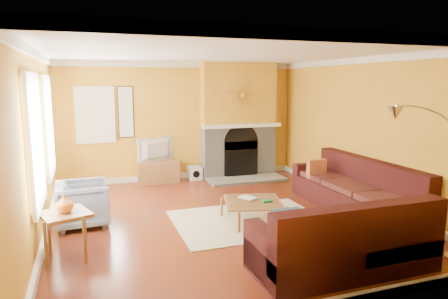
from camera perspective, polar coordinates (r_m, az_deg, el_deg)
name	(u,v)px	position (r m, az deg, el deg)	size (l,w,h in m)	color
floor	(223,218)	(6.80, -0.17, -9.76)	(5.50, 6.00, 0.02)	maroon
ceiling	(223,52)	(6.44, -0.19, 13.75)	(5.50, 6.00, 0.02)	white
wall_back	(181,121)	(9.36, -6.16, 4.01)	(5.50, 0.02, 2.70)	gold
wall_front	(328,180)	(3.80, 14.67, -4.18)	(5.50, 0.02, 2.70)	gold
wall_left	(37,147)	(6.18, -25.19, 0.38)	(0.02, 6.00, 2.70)	gold
wall_right	(364,131)	(7.81, 19.37, 2.47)	(0.02, 6.00, 2.70)	gold
baseboard	(223,214)	(6.78, -0.18, -9.20)	(5.50, 6.00, 0.12)	white
crown_molding	(223,57)	(6.43, -0.19, 13.13)	(5.50, 6.00, 0.12)	white
window_left_near	(47,126)	(7.44, -23.95, 3.03)	(0.06, 1.22, 1.72)	white
window_left_far	(34,142)	(5.56, -25.52, 1.02)	(0.06, 1.22, 1.72)	white
window_back	(95,115)	(9.06, -17.93, 4.70)	(0.82, 0.06, 1.22)	white
wall_art	(126,112)	(9.11, -13.85, 5.22)	(0.34, 0.04, 1.14)	white
fireplace	(238,120)	(9.55, 2.06, 4.17)	(1.80, 0.40, 2.70)	gray
mantel	(242,126)	(9.34, 2.59, 3.43)	(1.92, 0.22, 0.08)	white
hearth	(247,179)	(9.27, 3.24, -4.29)	(1.80, 0.70, 0.06)	gray
sunburst	(242,95)	(9.30, 2.60, 7.73)	(0.70, 0.04, 0.70)	olive
rug	(249,220)	(6.65, 3.58, -10.08)	(2.40, 1.80, 0.02)	beige
sectional_sofa	(313,199)	(6.42, 12.61, -6.86)	(3.10, 3.70, 0.90)	#361111
coffee_table	(253,211)	(6.57, 4.17, -8.78)	(0.89, 0.89, 0.35)	white
media_console	(159,172)	(9.16, -9.33, -3.16)	(0.90, 0.40, 0.49)	olive
tv	(158,150)	(9.07, -9.42, -0.02)	(0.91, 0.12, 0.52)	black
subwoofer	(195,173)	(9.39, -4.22, -3.34)	(0.31, 0.31, 0.31)	white
armchair	(83,204)	(6.69, -19.48, -7.34)	(0.76, 0.78, 0.71)	gray
side_table	(66,236)	(5.58, -21.59, -11.37)	(0.56, 0.56, 0.61)	olive
vase	(64,204)	(5.45, -21.87, -7.20)	(0.22, 0.22, 0.23)	orange
book	(243,199)	(6.54, 2.79, -7.09)	(0.21, 0.28, 0.03)	white
arc_lamp	(433,189)	(5.36, 27.68, -5.04)	(1.27, 0.36, 1.97)	silver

